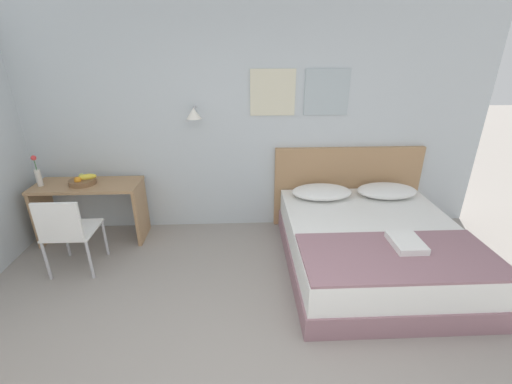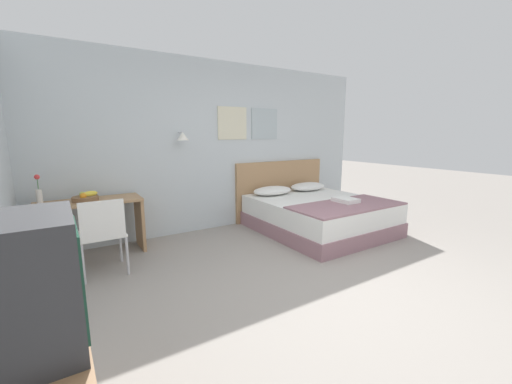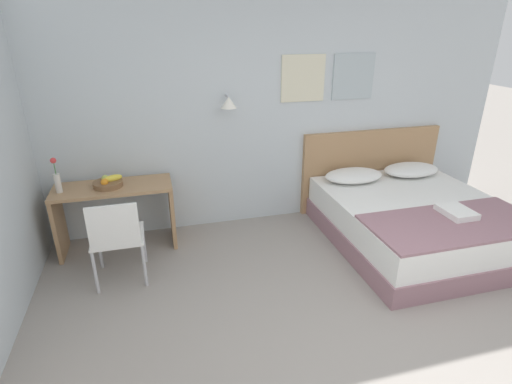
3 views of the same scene
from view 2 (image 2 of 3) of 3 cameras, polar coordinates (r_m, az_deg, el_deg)
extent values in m
plane|color=gray|center=(3.24, 14.42, -18.09)|extent=(24.00, 24.00, 0.00)
cube|color=silver|center=(5.10, -7.97, 8.11)|extent=(5.95, 0.06, 2.65)
cube|color=beige|center=(5.22, -4.31, 12.36)|extent=(0.52, 0.02, 0.52)
cube|color=#A8B7BC|center=(5.55, 1.56, 12.28)|extent=(0.52, 0.02, 0.52)
cylinder|color=#B2B2B7|center=(4.79, -13.57, 10.46)|extent=(0.02, 0.16, 0.02)
cone|color=white|center=(4.70, -13.18, 9.87)|extent=(0.17, 0.17, 0.12)
cube|color=gray|center=(5.16, 11.24, -5.67)|extent=(1.76, 1.97, 0.22)
cube|color=white|center=(5.10, 11.34, -2.91)|extent=(1.72, 1.93, 0.29)
cube|color=#A87F56|center=(5.82, 4.49, 0.51)|extent=(1.88, 0.06, 1.04)
ellipsoid|color=white|center=(5.34, 3.01, 0.26)|extent=(0.72, 0.44, 0.14)
ellipsoid|color=white|center=(5.83, 9.40, 1.01)|extent=(0.72, 0.44, 0.14)
cube|color=gray|center=(4.68, 16.24, -2.36)|extent=(1.70, 0.79, 0.02)
cube|color=white|center=(4.85, 15.98, -1.40)|extent=(0.27, 0.35, 0.06)
cube|color=#A87F56|center=(4.40, -28.04, -1.57)|extent=(1.20, 0.49, 0.03)
cube|color=#A87F56|center=(4.48, -35.05, -6.83)|extent=(0.04, 0.45, 0.69)
cube|color=#A87F56|center=(4.55, -20.36, -5.27)|extent=(0.04, 0.45, 0.69)
cube|color=white|center=(3.88, -26.27, -6.86)|extent=(0.47, 0.47, 0.02)
cube|color=white|center=(3.62, -26.14, -4.59)|extent=(0.43, 0.03, 0.40)
cylinder|color=#B7B7BC|center=(4.14, -29.33, -9.39)|extent=(0.03, 0.03, 0.44)
cylinder|color=#B7B7BC|center=(4.18, -23.41, -8.72)|extent=(0.03, 0.03, 0.44)
cylinder|color=#B7B7BC|center=(3.74, -28.91, -11.44)|extent=(0.03, 0.03, 0.44)
cylinder|color=#B7B7BC|center=(3.78, -22.33, -10.67)|extent=(0.03, 0.03, 0.44)
cylinder|color=brown|center=(4.38, -28.62, -1.06)|extent=(0.30, 0.30, 0.05)
ellipsoid|color=yellow|center=(4.40, -27.99, -0.30)|extent=(0.21, 0.14, 0.07)
sphere|color=#B2C156|center=(4.43, -29.02, -0.42)|extent=(0.07, 0.07, 0.07)
sphere|color=orange|center=(4.32, -28.92, -0.66)|extent=(0.07, 0.07, 0.07)
cylinder|color=silver|center=(4.33, -34.68, -0.84)|extent=(0.06, 0.06, 0.19)
cylinder|color=#3D7538|center=(4.31, -34.91, 1.34)|extent=(0.01, 0.01, 0.14)
sphere|color=#DB3838|center=(4.30, -35.01, 2.26)|extent=(0.06, 0.06, 0.06)
cube|color=#2D2D30|center=(1.44, -38.73, -13.89)|extent=(0.45, 0.42, 0.52)
cube|color=#194733|center=(1.43, -29.29, -13.07)|extent=(0.01, 0.34, 0.40)
camera|label=1|loc=(2.26, 45.92, 24.83)|focal=24.00mm
camera|label=3|loc=(1.07, 49.26, 51.67)|focal=28.00mm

